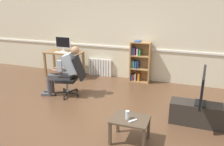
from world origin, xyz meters
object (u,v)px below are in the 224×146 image
(keyboard, at_px, (61,52))
(person_seated, at_px, (65,70))
(imac_monitor, at_px, (63,43))
(spare_remote, at_px, (133,121))
(computer_desk, at_px, (64,56))
(office_chair, at_px, (72,75))
(drinking_glass, at_px, (127,115))
(tv_stand, at_px, (199,114))
(tv_screen, at_px, (203,87))
(bookshelf, at_px, (139,62))
(computer_mouse, at_px, (71,53))
(radiator, at_px, (100,67))
(coffee_table, at_px, (130,122))

(keyboard, distance_m, person_seated, 1.41)
(imac_monitor, relative_size, spare_remote, 3.29)
(computer_desk, height_order, spare_remote, computer_desk)
(office_chair, distance_m, drinking_glass, 2.28)
(imac_monitor, xyz_separation_m, tv_stand, (3.94, -1.76, -0.80))
(computer_desk, distance_m, tv_screen, 4.24)
(keyboard, xyz_separation_m, tv_stand, (3.88, -1.55, -0.55))
(keyboard, xyz_separation_m, spare_remote, (2.86, -2.59, -0.33))
(bookshelf, distance_m, tv_stand, 2.59)
(computer_desk, relative_size, spare_remote, 7.54)
(drinking_glass, bearing_deg, keyboard, 137.44)
(spare_remote, bearing_deg, computer_mouse, 174.22)
(tv_stand, bearing_deg, imac_monitor, 155.86)
(computer_desk, xyz_separation_m, drinking_glass, (2.76, -2.67, -0.14))
(computer_desk, relative_size, computer_mouse, 11.31)
(drinking_glass, xyz_separation_m, spare_remote, (0.10, -0.06, -0.06))
(office_chair, xyz_separation_m, person_seated, (-0.17, -0.04, 0.13))
(computer_desk, relative_size, person_seated, 0.92)
(office_chair, bearing_deg, imac_monitor, -156.18)
(bookshelf, height_order, tv_screen, bookshelf)
(radiator, relative_size, tv_stand, 0.69)
(computer_mouse, bearing_deg, drinking_glass, -46.41)
(person_seated, bearing_deg, tv_screen, 69.01)
(bookshelf, relative_size, radiator, 1.59)
(computer_desk, relative_size, keyboard, 2.71)
(tv_screen, distance_m, coffee_table, 1.51)
(computer_desk, distance_m, tv_stand, 4.25)
(computer_mouse, height_order, tv_stand, computer_mouse)
(drinking_glass, height_order, spare_remote, drinking_glass)
(computer_desk, height_order, radiator, computer_desk)
(radiator, bearing_deg, imac_monitor, -163.60)
(imac_monitor, bearing_deg, keyboard, -76.23)
(office_chair, height_order, drinking_glass, office_chair)
(tv_stand, distance_m, drinking_glass, 1.52)
(keyboard, bearing_deg, tv_stand, -21.72)
(tv_stand, bearing_deg, spare_remote, -134.25)
(computer_mouse, relative_size, spare_remote, 0.67)
(computer_desk, height_order, tv_screen, tv_screen)
(coffee_table, distance_m, spare_remote, 0.12)
(bookshelf, distance_m, coffee_table, 3.01)
(computer_mouse, height_order, bookshelf, bookshelf)
(computer_mouse, relative_size, office_chair, 0.10)
(tv_stand, bearing_deg, tv_screen, -3.28)
(bookshelf, bearing_deg, person_seated, -132.44)
(radiator, xyz_separation_m, person_seated, (-0.21, -1.69, 0.39))
(computer_mouse, height_order, coffee_table, computer_mouse)
(keyboard, height_order, coffee_table, keyboard)
(imac_monitor, xyz_separation_m, person_seated, (0.85, -1.38, -0.36))
(bookshelf, bearing_deg, keyboard, -169.15)
(bookshelf, bearing_deg, coffee_table, -79.47)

